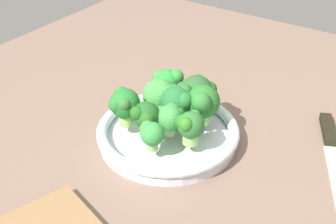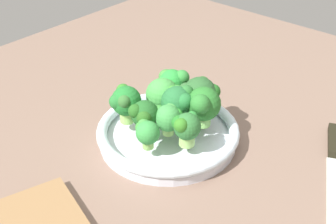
{
  "view_description": "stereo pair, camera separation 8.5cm",
  "coord_description": "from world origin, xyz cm",
  "px_view_note": "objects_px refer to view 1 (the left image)",
  "views": [
    {
      "loc": [
        -36.55,
        62.0,
        52.46
      ],
      "look_at": [
        3.5,
        3.06,
        6.62
      ],
      "focal_mm": 50.04,
      "sensor_mm": 36.0,
      "label": 1
    },
    {
      "loc": [
        -43.26,
        56.84,
        52.46
      ],
      "look_at": [
        3.5,
        3.06,
        6.62
      ],
      "focal_mm": 50.04,
      "sensor_mm": 36.0,
      "label": 2
    }
  ],
  "objects_px": {
    "broccoli_floret_5": "(124,104)",
    "knife": "(331,145)",
    "broccoli_floret_2": "(202,102)",
    "broccoli_floret_8": "(196,92)",
    "broccoli_floret_3": "(190,125)",
    "broccoli_floret_4": "(145,117)",
    "broccoli_floret_9": "(167,82)",
    "broccoli_floret_0": "(151,133)",
    "bowl": "(168,133)",
    "broccoli_floret_6": "(169,117)",
    "broccoli_floret_1": "(162,95)",
    "broccoli_floret_7": "(177,101)"
  },
  "relations": [
    {
      "from": "broccoli_floret_2",
      "to": "broccoli_floret_5",
      "type": "height_order",
      "value": "broccoli_floret_2"
    },
    {
      "from": "broccoli_floret_2",
      "to": "broccoli_floret_7",
      "type": "distance_m",
      "value": 0.05
    },
    {
      "from": "broccoli_floret_9",
      "to": "knife",
      "type": "relative_size",
      "value": 0.27
    },
    {
      "from": "broccoli_floret_9",
      "to": "broccoli_floret_0",
      "type": "bearing_deg",
      "value": 114.91
    },
    {
      "from": "broccoli_floret_2",
      "to": "broccoli_floret_6",
      "type": "xyz_separation_m",
      "value": [
        0.03,
        0.06,
        -0.01
      ]
    },
    {
      "from": "knife",
      "to": "broccoli_floret_8",
      "type": "bearing_deg",
      "value": 18.84
    },
    {
      "from": "broccoli_floret_0",
      "to": "broccoli_floret_6",
      "type": "distance_m",
      "value": 0.06
    },
    {
      "from": "broccoli_floret_7",
      "to": "broccoli_floret_1",
      "type": "bearing_deg",
      "value": -15.58
    },
    {
      "from": "broccoli_floret_3",
      "to": "broccoli_floret_5",
      "type": "bearing_deg",
      "value": 7.69
    },
    {
      "from": "broccoli_floret_2",
      "to": "broccoli_floret_7",
      "type": "bearing_deg",
      "value": 26.2
    },
    {
      "from": "broccoli_floret_6",
      "to": "knife",
      "type": "bearing_deg",
      "value": -145.08
    },
    {
      "from": "broccoli_floret_4",
      "to": "broccoli_floret_7",
      "type": "xyz_separation_m",
      "value": [
        -0.02,
        -0.07,
        0.01
      ]
    },
    {
      "from": "broccoli_floret_0",
      "to": "broccoli_floret_8",
      "type": "relative_size",
      "value": 0.69
    },
    {
      "from": "broccoli_floret_5",
      "to": "knife",
      "type": "xyz_separation_m",
      "value": [
        -0.33,
        -0.2,
        -0.07
      ]
    },
    {
      "from": "broccoli_floret_6",
      "to": "broccoli_floret_9",
      "type": "height_order",
      "value": "broccoli_floret_9"
    },
    {
      "from": "bowl",
      "to": "broccoli_floret_4",
      "type": "relative_size",
      "value": 4.16
    },
    {
      "from": "bowl",
      "to": "broccoli_floret_4",
      "type": "xyz_separation_m",
      "value": [
        0.02,
        0.05,
        0.06
      ]
    },
    {
      "from": "broccoli_floret_7",
      "to": "knife",
      "type": "bearing_deg",
      "value": -152.4
    },
    {
      "from": "broccoli_floret_8",
      "to": "broccoli_floret_9",
      "type": "xyz_separation_m",
      "value": [
        0.07,
        -0.0,
        -0.0
      ]
    },
    {
      "from": "broccoli_floret_3",
      "to": "broccoli_floret_4",
      "type": "xyz_separation_m",
      "value": [
        0.08,
        0.02,
        0.0
      ]
    },
    {
      "from": "broccoli_floret_3",
      "to": "broccoli_floret_5",
      "type": "distance_m",
      "value": 0.13
    },
    {
      "from": "bowl",
      "to": "broccoli_floret_6",
      "type": "distance_m",
      "value": 0.06
    },
    {
      "from": "bowl",
      "to": "broccoli_floret_3",
      "type": "xyz_separation_m",
      "value": [
        -0.06,
        0.02,
        0.05
      ]
    },
    {
      "from": "broccoli_floret_2",
      "to": "broccoli_floret_8",
      "type": "height_order",
      "value": "broccoli_floret_2"
    },
    {
      "from": "broccoli_floret_3",
      "to": "broccoli_floret_6",
      "type": "xyz_separation_m",
      "value": [
        0.05,
        -0.01,
        -0.0
      ]
    },
    {
      "from": "bowl",
      "to": "broccoli_floret_7",
      "type": "bearing_deg",
      "value": -104.89
    },
    {
      "from": "broccoli_floret_2",
      "to": "knife",
      "type": "xyz_separation_m",
      "value": [
        -0.21,
        -0.11,
        -0.08
      ]
    },
    {
      "from": "broccoli_floret_2",
      "to": "knife",
      "type": "distance_m",
      "value": 0.25
    },
    {
      "from": "broccoli_floret_2",
      "to": "broccoli_floret_8",
      "type": "distance_m",
      "value": 0.04
    },
    {
      "from": "bowl",
      "to": "broccoli_floret_1",
      "type": "bearing_deg",
      "value": -42.82
    },
    {
      "from": "broccoli_floret_2",
      "to": "broccoli_floret_4",
      "type": "distance_m",
      "value": 0.11
    },
    {
      "from": "broccoli_floret_0",
      "to": "broccoli_floret_9",
      "type": "distance_m",
      "value": 0.16
    },
    {
      "from": "broccoli_floret_3",
      "to": "broccoli_floret_4",
      "type": "bearing_deg",
      "value": 15.89
    },
    {
      "from": "broccoli_floret_6",
      "to": "broccoli_floret_3",
      "type": "bearing_deg",
      "value": 171.77
    },
    {
      "from": "broccoli_floret_3",
      "to": "knife",
      "type": "distance_m",
      "value": 0.28
    },
    {
      "from": "broccoli_floret_5",
      "to": "knife",
      "type": "relative_size",
      "value": 0.29
    },
    {
      "from": "bowl",
      "to": "broccoli_floret_5",
      "type": "xyz_separation_m",
      "value": [
        0.07,
        0.04,
        0.06
      ]
    },
    {
      "from": "knife",
      "to": "broccoli_floret_7",
      "type": "bearing_deg",
      "value": 27.6
    },
    {
      "from": "bowl",
      "to": "knife",
      "type": "bearing_deg",
      "value": -149.22
    },
    {
      "from": "broccoli_floret_4",
      "to": "knife",
      "type": "xyz_separation_m",
      "value": [
        -0.28,
        -0.2,
        -0.07
      ]
    },
    {
      "from": "broccoli_floret_1",
      "to": "broccoli_floret_4",
      "type": "relative_size",
      "value": 1.16
    },
    {
      "from": "broccoli_floret_1",
      "to": "broccoli_floret_5",
      "type": "relative_size",
      "value": 1.03
    },
    {
      "from": "broccoli_floret_6",
      "to": "broccoli_floret_8",
      "type": "bearing_deg",
      "value": -91.01
    },
    {
      "from": "bowl",
      "to": "broccoli_floret_3",
      "type": "relative_size",
      "value": 4.32
    },
    {
      "from": "broccoli_floret_0",
      "to": "broccoli_floret_1",
      "type": "xyz_separation_m",
      "value": [
        0.05,
        -0.11,
        0.01
      ]
    },
    {
      "from": "knife",
      "to": "broccoli_floret_0",
      "type": "bearing_deg",
      "value": 42.73
    },
    {
      "from": "bowl",
      "to": "broccoli_floret_3",
      "type": "height_order",
      "value": "broccoli_floret_3"
    },
    {
      "from": "broccoli_floret_3",
      "to": "broccoli_floret_7",
      "type": "distance_m",
      "value": 0.07
    },
    {
      "from": "broccoli_floret_8",
      "to": "knife",
      "type": "relative_size",
      "value": 0.3
    },
    {
      "from": "broccoli_floret_0",
      "to": "broccoli_floret_1",
      "type": "distance_m",
      "value": 0.12
    }
  ]
}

